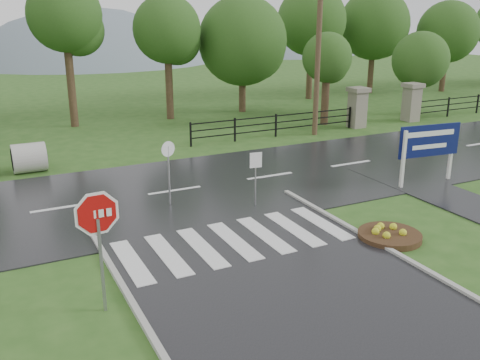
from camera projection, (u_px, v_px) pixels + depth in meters
ground at (340, 333)px, 11.05m from camera, size 120.00×120.00×0.00m
main_road at (175, 192)px, 19.57m from camera, size 90.00×8.00×0.04m
walkway at (473, 207)px, 18.06m from camera, size 2.20×11.00×0.04m
crosswalk at (234, 241)px, 15.29m from camera, size 6.50×2.80×0.02m
pillar_west at (357, 107)px, 29.84m from camera, size 1.00×1.00×2.24m
pillar_east at (412, 101)px, 31.54m from camera, size 1.00×1.00×2.24m
fence_west at (276, 123)px, 27.75m from camera, size 9.58×0.08×1.20m
hills at (65, 178)px, 72.68m from camera, size 102.00×48.00×48.00m
treeline at (111, 121)px, 31.92m from camera, size 83.20×5.20×10.00m
stop_sign at (98, 225)px, 11.25m from camera, size 1.31×0.14×2.96m
estate_billboard at (429, 144)px, 19.95m from camera, size 2.63×0.36×2.31m
flower_bed at (390, 234)px, 15.52m from camera, size 1.83×1.83×0.37m
reg_sign_small at (256, 168)px, 17.67m from camera, size 0.42×0.08×1.90m
reg_sign_round at (169, 165)px, 17.75m from camera, size 0.51×0.17×2.25m
utility_pole_east at (318, 54)px, 27.15m from camera, size 1.46×0.34×8.25m
entrance_tree_left at (327, 58)px, 29.85m from camera, size 2.79×2.79×5.19m
entrance_tree_right at (421, 60)px, 32.94m from camera, size 3.47×3.47×5.12m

